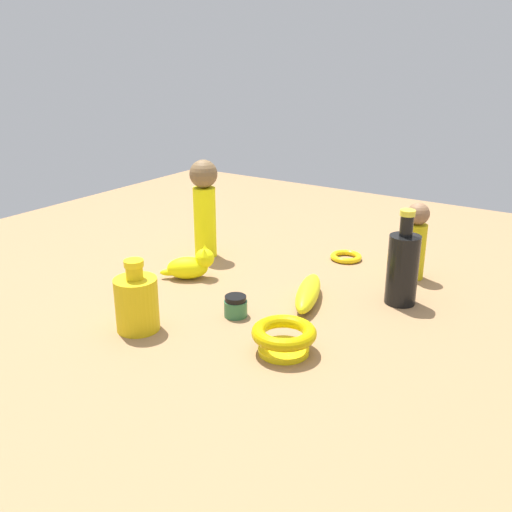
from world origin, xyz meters
TOP-DOWN VIEW (x-y plane):
  - ground at (0.00, 0.00)m, footprint 2.00×2.00m
  - bowl at (-0.21, -0.20)m, footprint 0.12×0.12m
  - bottle_short at (-0.29, 0.08)m, footprint 0.08×0.08m
  - bottle_tall at (0.11, -0.30)m, footprint 0.07×0.07m
  - bangle at (0.29, -0.09)m, footprint 0.08×0.08m
  - cat_figurine at (-0.03, 0.16)m, footprint 0.10×0.11m
  - person_figure_adult at (0.27, -0.27)m, footprint 0.07×0.07m
  - banana at (0.00, -0.13)m, footprint 0.20×0.11m
  - person_figure_child at (0.11, 0.23)m, footprint 0.08×0.08m
  - nail_polish_jar at (-0.14, -0.04)m, footprint 0.05×0.05m

SIDE VIEW (x-z plane):
  - ground at x=0.00m, z-range 0.00..0.00m
  - bangle at x=0.29m, z-range 0.00..0.01m
  - nail_polish_jar at x=-0.14m, z-range 0.00..0.04m
  - banana at x=0.00m, z-range 0.00..0.05m
  - bowl at x=-0.21m, z-range 0.01..0.06m
  - cat_figurine at x=-0.03m, z-range -0.01..0.07m
  - bottle_short at x=-0.29m, z-range -0.01..0.13m
  - bottle_tall at x=0.11m, z-range -0.02..0.19m
  - person_figure_adult at x=0.27m, z-range 0.00..0.19m
  - person_figure_child at x=0.11m, z-range 0.01..0.27m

